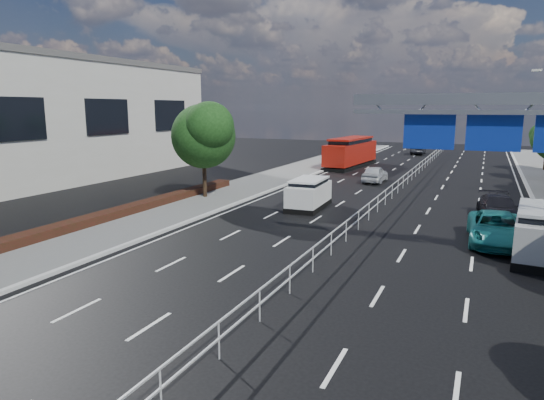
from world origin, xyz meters
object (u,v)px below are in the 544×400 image
at_px(near_car_silver, 375,174).
at_px(parked_car_dark, 499,208).
at_px(white_minivan, 309,194).
at_px(red_bus, 351,152).
at_px(near_car_dark, 418,149).
at_px(overhead_gantry, 516,125).
at_px(parked_car_teal, 496,229).

xyz_separation_m(near_car_silver, parked_car_dark, (9.44, -11.46, 0.00)).
xyz_separation_m(white_minivan, red_bus, (-3.24, 22.44, 0.70)).
height_order(red_bus, near_car_dark, red_bus).
height_order(white_minivan, red_bus, red_bus).
xyz_separation_m(near_car_dark, parked_car_dark, (9.40, -38.96, -0.07)).
bearing_deg(near_car_silver, near_car_dark, -89.30).
bearing_deg(overhead_gantry, near_car_dark, 101.18).
bearing_deg(parked_car_dark, parked_car_teal, -99.45).
distance_m(overhead_gantry, near_car_silver, 23.04).
relative_size(white_minivan, red_bus, 0.42).
bearing_deg(white_minivan, near_car_dark, 85.35).
xyz_separation_m(red_bus, parked_car_dark, (14.18, -21.31, -0.93)).
relative_size(overhead_gantry, parked_car_dark, 2.13).
height_order(overhead_gantry, near_car_dark, overhead_gantry).
bearing_deg(white_minivan, near_car_silver, 80.78).
bearing_deg(white_minivan, red_bus, 95.77).
relative_size(near_car_silver, parked_car_dark, 0.85).
bearing_deg(overhead_gantry, red_bus, 115.21).
relative_size(near_car_silver, near_car_dark, 0.88).
relative_size(white_minivan, near_car_dark, 0.95).
bearing_deg(parked_car_teal, parked_car_dark, 84.72).
distance_m(near_car_silver, near_car_dark, 27.50).
bearing_deg(near_car_silver, overhead_gantry, 115.76).
bearing_deg(white_minivan, parked_car_teal, -23.77).
bearing_deg(parked_car_dark, red_bus, 116.09).
relative_size(near_car_silver, parked_car_teal, 0.78).
bearing_deg(parked_car_teal, white_minivan, 155.30).
height_order(overhead_gantry, parked_car_teal, overhead_gantry).
distance_m(red_bus, parked_car_dark, 25.61).
bearing_deg(near_car_dark, red_bus, 74.10).
distance_m(near_car_silver, parked_car_teal, 19.17).
xyz_separation_m(overhead_gantry, near_car_dark, (-9.46, 47.90, -4.84)).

